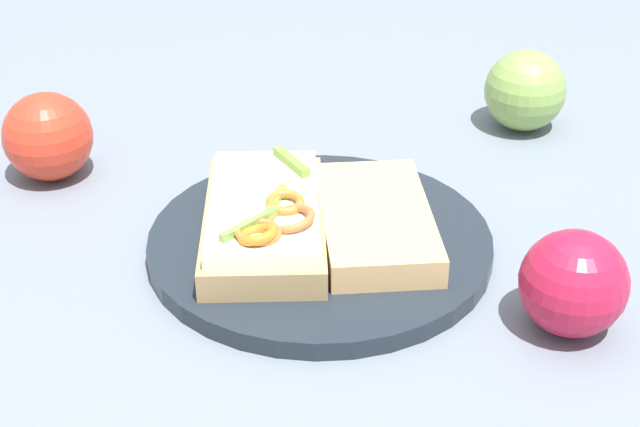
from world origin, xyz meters
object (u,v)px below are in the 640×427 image
object	(u,v)px
plate	(320,243)
apple_1	(525,90)
apple_4	(573,283)
bread_slice_side	(375,221)
sandwich	(265,218)
apple_3	(48,136)

from	to	relation	value
plate	apple_1	size ratio (longest dim) A/B	3.41
apple_1	apple_4	size ratio (longest dim) A/B	1.05
bread_slice_side	plate	bearing A→B (deg)	86.92
apple_1	apple_4	bearing A→B (deg)	-81.98
sandwich	apple_3	distance (m)	0.24
apple_4	apple_1	bearing A→B (deg)	98.02
sandwich	apple_4	size ratio (longest dim) A/B	2.55
apple_4	sandwich	bearing A→B (deg)	169.16
plate	sandwich	xyz separation A→B (m)	(-0.04, -0.01, 0.03)
plate	apple_3	bearing A→B (deg)	165.57
apple_1	bread_slice_side	bearing A→B (deg)	-112.44
sandwich	apple_4	bearing A→B (deg)	-115.38
sandwich	apple_3	world-z (taller)	apple_3
sandwich	bread_slice_side	bearing A→B (deg)	-88.83
sandwich	apple_1	size ratio (longest dim) A/B	2.42
plate	bread_slice_side	world-z (taller)	bread_slice_side
bread_slice_side	sandwich	bearing A→B (deg)	88.09
bread_slice_side	apple_3	bearing A→B (deg)	61.84
sandwich	bread_slice_side	xyz separation A→B (m)	(0.08, 0.02, -0.01)
sandwich	apple_1	xyz separation A→B (m)	(0.19, 0.28, 0.01)
bread_slice_side	apple_3	world-z (taller)	apple_3
plate	apple_3	xyz separation A→B (m)	(-0.27, 0.07, 0.03)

